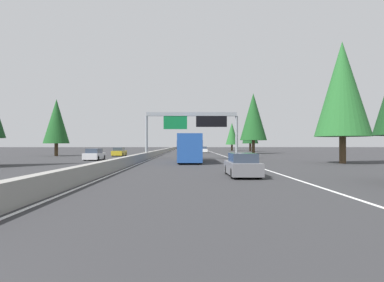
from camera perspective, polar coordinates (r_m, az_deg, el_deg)
name	(u,v)px	position (r m, az deg, el deg)	size (l,w,h in m)	color
ground_plane	(160,155)	(63.18, -5.62, -2.41)	(320.00, 320.00, 0.00)	#2D2D30
median_barrier	(166,150)	(83.13, -4.67, -1.66)	(180.00, 0.56, 0.90)	gray
shoulder_stripe_right	(215,153)	(73.22, 4.07, -2.15)	(160.00, 0.16, 0.01)	silver
shoulder_stripe_median	(165,153)	(73.13, -4.77, -2.15)	(160.00, 0.16, 0.01)	silver
sign_gantry_overhead	(193,122)	(43.96, 0.16, 3.41)	(0.50, 12.68, 6.38)	gray
sedan_mid_left	(242,166)	(20.56, 8.89, -4.31)	(4.40, 1.80, 1.47)	slate
bus_mid_right	(189,147)	(36.99, -0.46, -1.05)	(11.50, 2.55, 3.10)	#1E4793
sedan_mid_center	(203,150)	(77.39, 2.01, -1.57)	(4.40, 1.80, 1.47)	white
box_truck_far_center	(197,145)	(123.08, 0.88, -0.76)	(8.50, 2.40, 2.95)	gold
sedan_far_left	(188,148)	(117.62, -0.72, -1.23)	(4.40, 1.80, 1.47)	silver
oncoming_near	(119,152)	(56.43, -12.77, -1.92)	(4.40, 1.80, 1.47)	#AD931E
oncoming_far	(94,155)	(42.77, -16.88, -2.35)	(4.40, 1.80, 1.47)	silver
conifer_right_near	(342,89)	(37.91, 25.08, 8.35)	(5.69, 5.69, 12.94)	#4C3823
conifer_right_mid	(253,117)	(71.55, 10.81, 4.24)	(5.80, 5.80, 13.18)	#4C3823
conifer_right_far	(250,129)	(92.11, 10.27, 2.02)	(4.47, 4.47, 10.16)	#4C3823
conifer_right_distant	(232,134)	(99.61, 7.08, 1.31)	(3.83, 3.83, 8.70)	#4C3823
conifer_left_near	(56,121)	(60.42, -22.89, 3.23)	(4.33, 4.33, 9.85)	#4C3823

